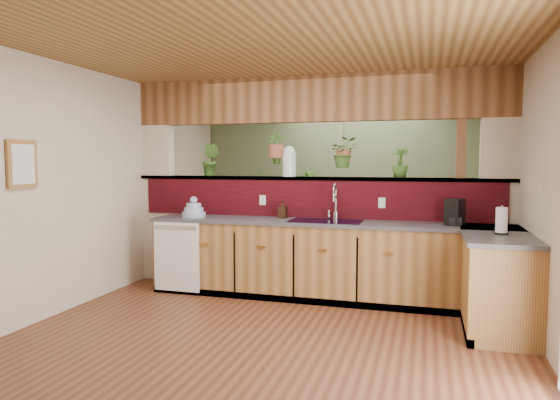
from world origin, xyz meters
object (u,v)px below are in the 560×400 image
(shelving_console, at_px, (286,227))
(glass_jar, at_px, (289,161))
(faucet, at_px, (335,200))
(soap_dispenser, at_px, (283,210))
(dish_stack, at_px, (194,211))
(coffee_maker, at_px, (455,213))
(paper_towel, at_px, (501,221))

(shelving_console, bearing_deg, glass_jar, -94.63)
(faucet, height_order, shelving_console, faucet)
(faucet, bearing_deg, soap_dispenser, -178.95)
(dish_stack, xyz_separation_m, coffee_maker, (3.01, 0.11, 0.05))
(paper_towel, bearing_deg, coffee_maker, 121.86)
(soap_dispenser, relative_size, shelving_console, 0.15)
(coffee_maker, distance_m, shelving_console, 3.40)
(faucet, distance_m, soap_dispenser, 0.64)
(faucet, height_order, paper_towel, faucet)
(faucet, distance_m, glass_jar, 0.79)
(paper_towel, bearing_deg, dish_stack, 171.56)
(faucet, bearing_deg, glass_jar, 160.59)
(glass_jar, relative_size, shelving_console, 0.28)
(dish_stack, bearing_deg, shelving_console, 77.92)
(shelving_console, bearing_deg, paper_towel, -66.19)
(glass_jar, bearing_deg, faucet, -19.41)
(soap_dispenser, distance_m, glass_jar, 0.62)
(paper_towel, distance_m, glass_jar, 2.55)
(paper_towel, relative_size, shelving_console, 0.20)
(shelving_console, bearing_deg, coffee_maker, -63.29)
(dish_stack, bearing_deg, soap_dispenser, 10.97)
(soap_dispenser, relative_size, paper_towel, 0.76)
(dish_stack, height_order, paper_towel, paper_towel)
(paper_towel, bearing_deg, faucet, 156.92)
(coffee_maker, xyz_separation_m, shelving_console, (-2.51, 2.23, -0.53))
(faucet, relative_size, soap_dispenser, 2.08)
(glass_jar, bearing_deg, shelving_console, 107.09)
(shelving_console, bearing_deg, faucet, -82.24)
(faucet, distance_m, shelving_console, 2.51)
(dish_stack, height_order, coffee_maker, coffee_maker)
(soap_dispenser, height_order, glass_jar, glass_jar)
(coffee_maker, bearing_deg, shelving_console, 159.64)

